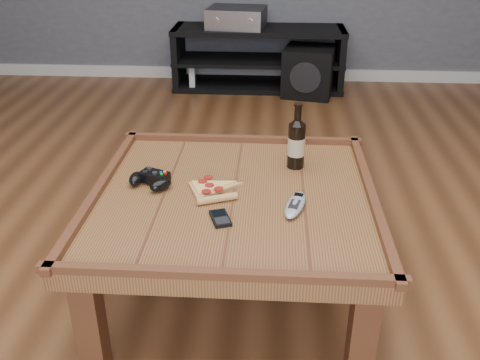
# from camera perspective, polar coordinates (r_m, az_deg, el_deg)

# --- Properties ---
(ground) EXTENTS (6.00, 6.00, 0.00)m
(ground) POSITION_cam_1_polar(r_m,az_deg,el_deg) (2.16, -0.60, -12.10)
(ground) COLOR #4D2B16
(ground) RESTS_ON ground
(baseboard) EXTENTS (5.00, 0.02, 0.10)m
(baseboard) POSITION_cam_1_polar(r_m,az_deg,el_deg) (4.84, 2.04, 11.26)
(baseboard) COLOR silver
(baseboard) RESTS_ON ground
(coffee_table) EXTENTS (1.03, 1.03, 0.48)m
(coffee_table) POSITION_cam_1_polar(r_m,az_deg,el_deg) (1.93, -0.65, -3.07)
(coffee_table) COLOR #572F18
(coffee_table) RESTS_ON ground
(media_console) EXTENTS (1.40, 0.45, 0.50)m
(media_console) POSITION_cam_1_polar(r_m,az_deg,el_deg) (4.56, 1.98, 12.81)
(media_console) COLOR black
(media_console) RESTS_ON ground
(beer_bottle) EXTENTS (0.07, 0.07, 0.26)m
(beer_bottle) POSITION_cam_1_polar(r_m,az_deg,el_deg) (2.08, 6.04, 4.03)
(beer_bottle) COLOR black
(beer_bottle) RESTS_ON coffee_table
(game_controller) EXTENTS (0.17, 0.16, 0.05)m
(game_controller) POSITION_cam_1_polar(r_m,az_deg,el_deg) (1.98, -9.51, 0.05)
(game_controller) COLOR black
(game_controller) RESTS_ON coffee_table
(pizza_slice) EXTENTS (0.24, 0.30, 0.03)m
(pizza_slice) POSITION_cam_1_polar(r_m,az_deg,el_deg) (1.92, -3.15, -1.00)
(pizza_slice) COLOR tan
(pizza_slice) RESTS_ON coffee_table
(smartphone) EXTENTS (0.09, 0.11, 0.01)m
(smartphone) POSITION_cam_1_polar(r_m,az_deg,el_deg) (1.75, -2.10, -4.09)
(smartphone) COLOR black
(smartphone) RESTS_ON coffee_table
(remote_control) EXTENTS (0.10, 0.20, 0.03)m
(remote_control) POSITION_cam_1_polar(r_m,az_deg,el_deg) (1.82, 5.92, -2.65)
(remote_control) COLOR #959AA2
(remote_control) RESTS_ON coffee_table
(av_receiver) EXTENTS (0.49, 0.42, 0.16)m
(av_receiver) POSITION_cam_1_polar(r_m,az_deg,el_deg) (4.49, -0.37, 16.95)
(av_receiver) COLOR black
(av_receiver) RESTS_ON media_console
(subwoofer) EXTENTS (0.45, 0.45, 0.38)m
(subwoofer) POSITION_cam_1_polar(r_m,az_deg,el_deg) (4.42, 7.36, 11.43)
(subwoofer) COLOR black
(subwoofer) RESTS_ON ground
(game_console) EXTENTS (0.11, 0.19, 0.23)m
(game_console) POSITION_cam_1_polar(r_m,az_deg,el_deg) (4.56, -5.07, 10.87)
(game_console) COLOR gray
(game_console) RESTS_ON ground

